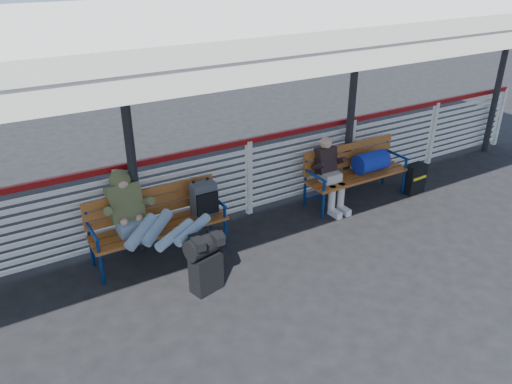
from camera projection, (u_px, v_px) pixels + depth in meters
ground at (324, 274)px, 6.37m from camera, size 60.00×60.00×0.00m
fence at (249, 175)px, 7.55m from camera, size 12.08×0.08×1.24m
canopy at (293, 16)px, 5.71m from camera, size 12.60×3.60×3.16m
luggage_stack at (206, 261)px, 5.90m from camera, size 0.51×0.36×0.77m
bench_left at (172, 212)px, 6.62m from camera, size 1.80×0.56×0.93m
bench_right at (362, 165)px, 8.07m from camera, size 1.80×0.56×0.92m
traveler_man at (155, 224)px, 6.15m from camera, size 0.94×1.64×0.77m
companion_person at (330, 173)px, 7.75m from camera, size 0.32×0.66×1.15m
suitcase_side at (414, 178)px, 8.41m from camera, size 0.37×0.24×0.50m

